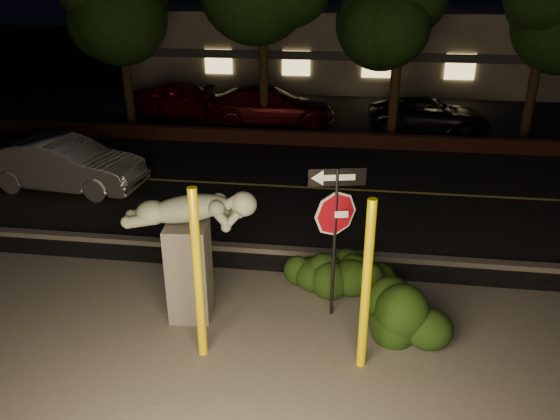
# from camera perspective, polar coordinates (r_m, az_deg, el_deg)

# --- Properties ---
(ground) EXTENTS (90.00, 90.00, 0.00)m
(ground) POSITION_cam_1_polar(r_m,az_deg,el_deg) (18.90, 4.26, 5.58)
(ground) COLOR black
(ground) RESTS_ON ground
(patio) EXTENTS (14.00, 6.00, 0.02)m
(patio) POSITION_cam_1_polar(r_m,az_deg,el_deg) (9.14, -0.90, -16.09)
(patio) COLOR #4C4944
(patio) RESTS_ON ground
(road) EXTENTS (80.00, 8.00, 0.01)m
(road) POSITION_cam_1_polar(r_m,az_deg,el_deg) (16.08, 3.49, 2.31)
(road) COLOR black
(road) RESTS_ON ground
(lane_marking) EXTENTS (80.00, 0.12, 0.00)m
(lane_marking) POSITION_cam_1_polar(r_m,az_deg,el_deg) (16.07, 3.50, 2.36)
(lane_marking) COLOR #BDB74B
(lane_marking) RESTS_ON road
(curb) EXTENTS (80.00, 0.25, 0.12)m
(curb) POSITION_cam_1_polar(r_m,az_deg,el_deg) (12.34, 1.89, -4.34)
(curb) COLOR #4C4944
(curb) RESTS_ON ground
(brick_wall) EXTENTS (40.00, 0.35, 0.50)m
(brick_wall) POSITION_cam_1_polar(r_m,az_deg,el_deg) (20.07, 4.55, 7.40)
(brick_wall) COLOR #472017
(brick_wall) RESTS_ON ground
(parking_lot) EXTENTS (40.00, 12.00, 0.01)m
(parking_lot) POSITION_cam_1_polar(r_m,az_deg,el_deg) (25.64, 5.41, 10.41)
(parking_lot) COLOR black
(parking_lot) RESTS_ON ground
(building) EXTENTS (22.00, 10.20, 4.00)m
(building) POSITION_cam_1_polar(r_m,az_deg,el_deg) (33.16, 6.32, 16.90)
(building) COLOR #6B6056
(building) RESTS_ON ground
(yellow_pole_left) EXTENTS (0.15, 0.15, 2.98)m
(yellow_pole_left) POSITION_cam_1_polar(r_m,az_deg,el_deg) (8.66, -8.56, -6.88)
(yellow_pole_left) COLOR yellow
(yellow_pole_left) RESTS_ON ground
(yellow_pole_right) EXTENTS (0.15, 0.15, 2.92)m
(yellow_pole_right) POSITION_cam_1_polar(r_m,az_deg,el_deg) (8.44, 8.99, -8.05)
(yellow_pole_right) COLOR #F9DE00
(yellow_pole_right) RESTS_ON ground
(signpost) EXTENTS (0.96, 0.24, 2.87)m
(signpost) POSITION_cam_1_polar(r_m,az_deg,el_deg) (9.37, 5.83, -0.46)
(signpost) COLOR black
(signpost) RESTS_ON ground
(sculpture) EXTENTS (2.33, 0.83, 2.48)m
(sculpture) POSITION_cam_1_polar(r_m,az_deg,el_deg) (9.65, -9.42, -3.30)
(sculpture) COLOR #4C4944
(sculpture) RESTS_ON ground
(hedge_center) EXTENTS (1.79, 1.02, 0.88)m
(hedge_center) POSITION_cam_1_polar(r_m,az_deg,el_deg) (10.93, 4.77, -6.12)
(hedge_center) COLOR black
(hedge_center) RESTS_ON ground
(hedge_right) EXTENTS (1.83, 1.39, 1.06)m
(hedge_right) POSITION_cam_1_polar(r_m,az_deg,el_deg) (10.81, 8.07, -6.09)
(hedge_right) COLOR black
(hedge_right) RESTS_ON ground
(hedge_far_right) EXTENTS (1.61, 1.11, 1.05)m
(hedge_far_right) POSITION_cam_1_polar(r_m,az_deg,el_deg) (9.80, 13.12, -10.00)
(hedge_far_right) COLOR black
(hedge_far_right) RESTS_ON ground
(silver_sedan) EXTENTS (4.68, 1.97, 1.50)m
(silver_sedan) POSITION_cam_1_polar(r_m,az_deg,el_deg) (16.93, -21.54, 4.46)
(silver_sedan) COLOR #ACACB1
(silver_sedan) RESTS_ON ground
(parked_car_red) EXTENTS (4.70, 3.01, 1.49)m
(parked_car_red) POSITION_cam_1_polar(r_m,az_deg,el_deg) (24.45, -9.87, 11.29)
(parked_car_red) COLOR maroon
(parked_car_red) RESTS_ON ground
(parked_car_darkred) EXTENTS (5.59, 2.92, 1.55)m
(parked_car_darkred) POSITION_cam_1_polar(r_m,az_deg,el_deg) (22.78, -1.10, 10.80)
(parked_car_darkred) COLOR #3D060A
(parked_car_darkred) RESTS_ON ground
(parked_car_dark) EXTENTS (4.76, 2.28, 1.31)m
(parked_car_dark) POSITION_cam_1_polar(r_m,az_deg,el_deg) (22.52, 15.31, 9.51)
(parked_car_dark) COLOR black
(parked_car_dark) RESTS_ON ground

